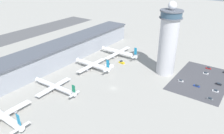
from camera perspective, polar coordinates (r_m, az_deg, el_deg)
The scene contains 17 objects.
ground_plane at distance 168.31m, azimuth 0.37°, elevation -5.60°, with size 1000.00×1000.00×0.00m, color #9E9B93.
terminal_building at distance 207.80m, azimuth -15.64°, elevation 2.72°, with size 215.04×25.00×19.22m.
control_tower at distance 185.93m, azimuth 14.46°, elevation 6.45°, with size 18.17×18.17×61.05m.
parking_lot_surface at distance 194.29m, azimuth 22.23°, elevation -3.14°, with size 64.00×40.00×0.01m, color #424247.
airplane_gate_alpha at distance 149.01m, azimuth -26.77°, elevation -11.29°, with size 38.95×39.15×13.73m.
airplane_gate_bravo at distance 168.97m, azimuth -14.72°, elevation -4.94°, with size 31.96×40.93×11.07m.
airplane_gate_charlie at distance 196.38m, azimuth -5.15°, elevation 0.59°, with size 35.31×36.80×13.47m.
airplane_gate_delta at distance 223.75m, azimuth 1.76°, elevation 3.87°, with size 40.47×41.64×13.57m.
service_truck_catering at distance 202.55m, azimuth -0.75°, elevation 0.42°, with size 5.91×8.38×2.97m.
service_truck_fuel at distance 209.10m, azimuth 2.53°, elevation 1.21°, with size 3.01×5.79×2.71m.
car_silver_sedan at distance 205.79m, azimuth 23.28°, elevation -1.52°, with size 1.95×4.53×1.56m.
car_black_suv at distance 185.98m, azimuth 17.53°, elevation -3.46°, with size 1.80×4.33×1.51m.
car_red_hatchback at distance 182.86m, azimuth 21.24°, elevation -4.61°, with size 1.89×4.72×1.41m.
car_grey_coupe at distance 181.34m, azimuth 25.41°, elevation -5.67°, with size 1.93×4.62×1.54m.
car_yellow_taxi at distance 192.32m, azimuth 26.05°, elevation -4.01°, with size 1.92×4.62×1.50m.
car_white_wagon at distance 216.85m, azimuth 23.89°, elevation -0.28°, with size 1.95×4.47×1.45m.
car_navy_sedan at distance 169.75m, azimuth 24.20°, elevation -7.61°, with size 1.79×4.28×1.59m.
Camera 1 is at (-117.97, -82.51, 87.20)m, focal length 35.00 mm.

